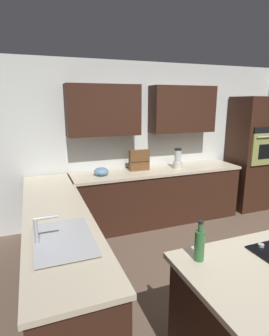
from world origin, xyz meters
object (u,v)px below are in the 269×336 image
(wall_oven, at_px, (253,154))
(spice_rack, at_px, (139,160))
(mixing_bowl, at_px, (101,171))
(oil_bottle, at_px, (200,244))
(sink_unit, at_px, (63,239))
(blender, at_px, (178,160))

(wall_oven, height_order, spice_rack, wall_oven)
(wall_oven, bearing_deg, mixing_bowl, 0.22)
(oil_bottle, bearing_deg, spice_rack, -102.47)
(sink_unit, height_order, mixing_bowl, sink_unit)
(blender, height_order, mixing_bowl, blender)
(wall_oven, distance_m, sink_unit, 4.12)
(wall_oven, bearing_deg, oil_bottle, 41.16)
(blender, xyz_separation_m, oil_bottle, (1.21, 2.45, -0.02))
(blender, bearing_deg, wall_oven, -179.60)
(spice_rack, bearing_deg, oil_bottle, 77.53)
(oil_bottle, bearing_deg, sink_unit, -35.22)
(oil_bottle, bearing_deg, blender, -116.35)
(sink_unit, relative_size, oil_bottle, 2.36)
(sink_unit, relative_size, spice_rack, 2.12)
(mixing_bowl, relative_size, spice_rack, 0.68)
(wall_oven, relative_size, blender, 6.23)
(wall_oven, distance_m, spice_rack, 2.25)
(spice_rack, bearing_deg, blender, 171.66)
(sink_unit, xyz_separation_m, oil_bottle, (-0.87, 0.61, 0.10))
(blender, relative_size, spice_rack, 1.00)
(wall_oven, height_order, blender, wall_oven)
(wall_oven, bearing_deg, spice_rack, -2.14)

